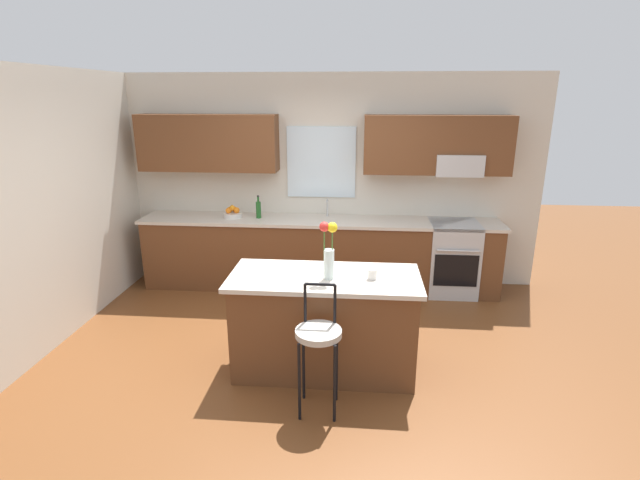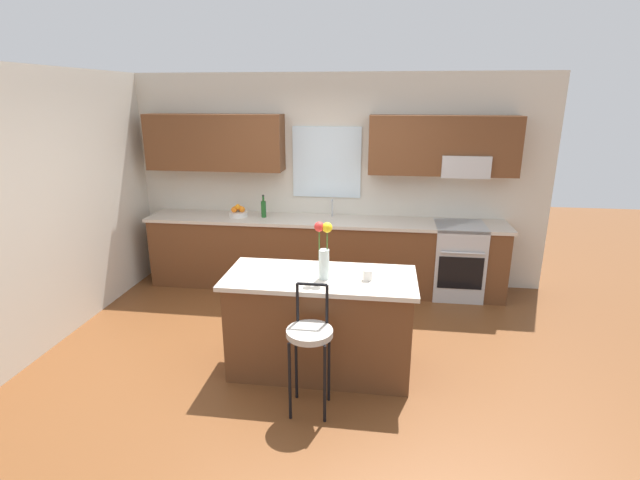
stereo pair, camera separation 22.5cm
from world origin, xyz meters
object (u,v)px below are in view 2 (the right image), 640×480
Objects in this scene: oven_range at (457,260)px; bar_stool_near at (310,338)px; kitchen_island at (320,323)px; flower_vase at (324,251)px; fruit_bowl_oranges at (238,212)px; bottle_olive_oil at (264,209)px; mug_ceramic at (367,275)px.

oven_range is 2.91m from bar_stool_near.
flower_vase is at bearing -58.55° from kitchen_island.
fruit_bowl_oranges reaches higher than kitchen_island.
fruit_bowl_oranges is at bearing 179.56° from bottle_olive_oil.
oven_range is at bearing 59.72° from bar_stool_near.
bottle_olive_oil is (0.34, -0.00, 0.06)m from fruit_bowl_oranges.
flower_vase is 2.10× the size of fruit_bowl_oranges.
fruit_bowl_oranges reaches higher than mug_ceramic.
bottle_olive_oil is (-1.04, 2.01, -0.14)m from flower_vase.
oven_range and kitchen_island have the same top height.
flower_vase reaches higher than bottle_olive_oil.
bar_stool_near is at bearing -62.17° from fruit_bowl_oranges.
mug_ceramic reaches higher than kitchen_island.
bar_stool_near is 4.34× the size of fruit_bowl_oranges.
fruit_bowl_oranges is (-1.34, 1.94, 0.51)m from kitchen_island.
mug_ceramic is 2.43m from bottle_olive_oil.
bar_stool_near is (-0.00, -0.59, 0.17)m from kitchen_island.
bar_stool_near reaches higher than oven_range.
mug_ceramic is 0.37× the size of fruit_bowl_oranges.
kitchen_island is 6.95× the size of fruit_bowl_oranges.
mug_ceramic is 2.64m from fruit_bowl_oranges.
fruit_bowl_oranges is at bearing 131.42° from mug_ceramic.
fruit_bowl_oranges is 0.82× the size of bottle_olive_oil.
oven_range is at bearing 61.70° from mug_ceramic.
bar_stool_near reaches higher than kitchen_island.
bar_stool_near is 11.58× the size of mug_ceramic.
bottle_olive_oil reaches higher than fruit_bowl_oranges.
kitchen_island is 18.54× the size of mug_ceramic.
bottle_olive_oil is at bearing 125.43° from mug_ceramic.
oven_range is 2.41m from kitchen_island.
kitchen_island is 0.71m from flower_vase.
oven_range is 2.85m from fruit_bowl_oranges.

